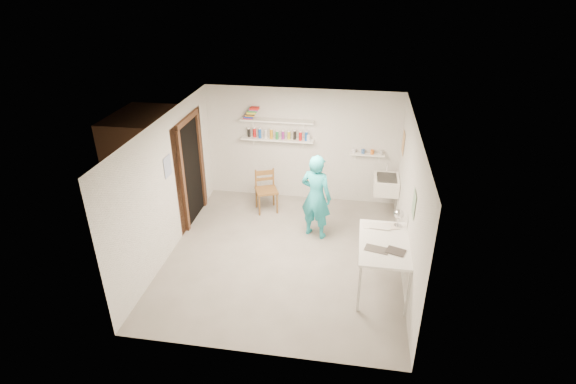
# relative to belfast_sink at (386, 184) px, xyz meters

# --- Properties ---
(floor) EXTENTS (4.00, 4.50, 0.02)m
(floor) POSITION_rel_belfast_sink_xyz_m (-1.75, -1.70, -0.71)
(floor) COLOR slate
(floor) RESTS_ON ground
(ceiling) EXTENTS (4.00, 4.50, 0.02)m
(ceiling) POSITION_rel_belfast_sink_xyz_m (-1.75, -1.70, 1.71)
(ceiling) COLOR silver
(ceiling) RESTS_ON wall_back
(wall_back) EXTENTS (4.00, 0.02, 2.40)m
(wall_back) POSITION_rel_belfast_sink_xyz_m (-1.75, 0.56, 0.50)
(wall_back) COLOR silver
(wall_back) RESTS_ON ground
(wall_front) EXTENTS (4.00, 0.02, 2.40)m
(wall_front) POSITION_rel_belfast_sink_xyz_m (-1.75, -3.96, 0.50)
(wall_front) COLOR silver
(wall_front) RESTS_ON ground
(wall_left) EXTENTS (0.02, 4.50, 2.40)m
(wall_left) POSITION_rel_belfast_sink_xyz_m (-3.76, -1.70, 0.50)
(wall_left) COLOR silver
(wall_left) RESTS_ON ground
(wall_right) EXTENTS (0.02, 4.50, 2.40)m
(wall_right) POSITION_rel_belfast_sink_xyz_m (0.26, -1.70, 0.50)
(wall_right) COLOR silver
(wall_right) RESTS_ON ground
(doorway_recess) EXTENTS (0.02, 0.90, 2.00)m
(doorway_recess) POSITION_rel_belfast_sink_xyz_m (-3.74, -0.65, 0.30)
(doorway_recess) COLOR black
(doorway_recess) RESTS_ON wall_left
(corridor_box) EXTENTS (1.40, 1.50, 2.10)m
(corridor_box) POSITION_rel_belfast_sink_xyz_m (-4.45, -0.65, 0.35)
(corridor_box) COLOR brown
(corridor_box) RESTS_ON ground
(door_lintel) EXTENTS (0.06, 1.05, 0.10)m
(door_lintel) POSITION_rel_belfast_sink_xyz_m (-3.72, -0.65, 1.35)
(door_lintel) COLOR brown
(door_lintel) RESTS_ON wall_left
(door_jamb_near) EXTENTS (0.06, 0.10, 2.00)m
(door_jamb_near) POSITION_rel_belfast_sink_xyz_m (-3.72, -1.15, 0.30)
(door_jamb_near) COLOR brown
(door_jamb_near) RESTS_ON ground
(door_jamb_far) EXTENTS (0.06, 0.10, 2.00)m
(door_jamb_far) POSITION_rel_belfast_sink_xyz_m (-3.72, -0.15, 0.30)
(door_jamb_far) COLOR brown
(door_jamb_far) RESTS_ON ground
(shelf_lower) EXTENTS (1.50, 0.22, 0.03)m
(shelf_lower) POSITION_rel_belfast_sink_xyz_m (-2.25, 0.43, 0.65)
(shelf_lower) COLOR white
(shelf_lower) RESTS_ON wall_back
(shelf_upper) EXTENTS (1.50, 0.22, 0.03)m
(shelf_upper) POSITION_rel_belfast_sink_xyz_m (-2.25, 0.43, 1.05)
(shelf_upper) COLOR white
(shelf_upper) RESTS_ON wall_back
(ledge_shelf) EXTENTS (0.70, 0.14, 0.03)m
(ledge_shelf) POSITION_rel_belfast_sink_xyz_m (-0.40, 0.47, 0.42)
(ledge_shelf) COLOR white
(ledge_shelf) RESTS_ON wall_back
(poster_left) EXTENTS (0.01, 0.28, 0.36)m
(poster_left) POSITION_rel_belfast_sink_xyz_m (-3.74, -1.65, 0.85)
(poster_left) COLOR #334C7F
(poster_left) RESTS_ON wall_left
(poster_right_a) EXTENTS (0.01, 0.34, 0.42)m
(poster_right_a) POSITION_rel_belfast_sink_xyz_m (0.24, 0.10, 0.85)
(poster_right_a) COLOR #995933
(poster_right_a) RESTS_ON wall_right
(poster_right_b) EXTENTS (0.01, 0.30, 0.38)m
(poster_right_b) POSITION_rel_belfast_sink_xyz_m (0.24, -2.25, 0.80)
(poster_right_b) COLOR #3F724C
(poster_right_b) RESTS_ON wall_right
(belfast_sink) EXTENTS (0.48, 0.60, 0.30)m
(belfast_sink) POSITION_rel_belfast_sink_xyz_m (0.00, 0.00, 0.00)
(belfast_sink) COLOR white
(belfast_sink) RESTS_ON wall_right
(man) EXTENTS (0.69, 0.57, 1.62)m
(man) POSITION_rel_belfast_sink_xyz_m (-1.29, -0.95, 0.11)
(man) COLOR #24A8B6
(man) RESTS_ON ground
(wall_clock) EXTENTS (0.29, 0.13, 0.29)m
(wall_clock) POSITION_rel_belfast_sink_xyz_m (-1.37, -0.74, 0.38)
(wall_clock) COLOR #F3E6A5
(wall_clock) RESTS_ON man
(wooden_chair) EXTENTS (0.55, 0.54, 0.91)m
(wooden_chair) POSITION_rel_belfast_sink_xyz_m (-2.38, -0.16, -0.24)
(wooden_chair) COLOR brown
(wooden_chair) RESTS_ON ground
(work_table) EXTENTS (0.77, 1.28, 0.85)m
(work_table) POSITION_rel_belfast_sink_xyz_m (-0.11, -2.32, -0.27)
(work_table) COLOR white
(work_table) RESTS_ON ground
(desk_lamp) EXTENTS (0.16, 0.16, 0.16)m
(desk_lamp) POSITION_rel_belfast_sink_xyz_m (0.10, -1.81, 0.37)
(desk_lamp) COLOR silver
(desk_lamp) RESTS_ON work_table
(spray_cans) EXTENTS (1.34, 0.06, 0.17)m
(spray_cans) POSITION_rel_belfast_sink_xyz_m (-2.25, 0.43, 0.75)
(spray_cans) COLOR black
(spray_cans) RESTS_ON shelf_lower
(book_stack) EXTENTS (0.32, 0.14, 0.22)m
(book_stack) POSITION_rel_belfast_sink_xyz_m (-2.78, 0.43, 1.18)
(book_stack) COLOR red
(book_stack) RESTS_ON shelf_upper
(ledge_pots) EXTENTS (0.48, 0.07, 0.09)m
(ledge_pots) POSITION_rel_belfast_sink_xyz_m (-0.40, 0.47, 0.48)
(ledge_pots) COLOR silver
(ledge_pots) RESTS_ON ledge_shelf
(papers) EXTENTS (0.30, 0.22, 0.02)m
(papers) POSITION_rel_belfast_sink_xyz_m (-0.11, -2.32, 0.16)
(papers) COLOR silver
(papers) RESTS_ON work_table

